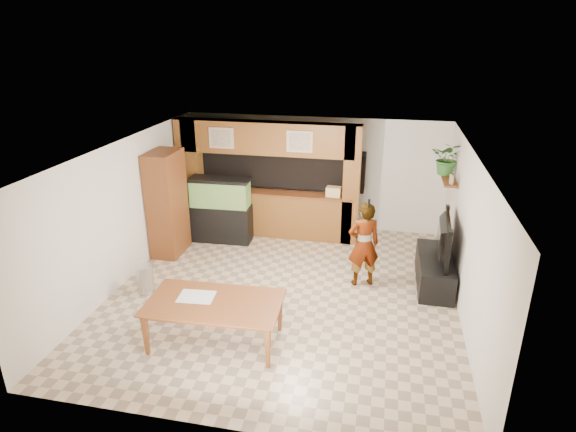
% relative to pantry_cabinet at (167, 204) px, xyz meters
% --- Properties ---
extents(floor, '(6.50, 6.50, 0.00)m').
position_rel_pantry_cabinet_xyz_m(floor, '(2.70, -1.16, -1.09)').
color(floor, tan).
rests_on(floor, ground).
extents(ceiling, '(6.50, 6.50, 0.00)m').
position_rel_pantry_cabinet_xyz_m(ceiling, '(2.70, -1.16, 1.51)').
color(ceiling, white).
rests_on(ceiling, wall_back).
extents(wall_back, '(6.00, 0.00, 6.00)m').
position_rel_pantry_cabinet_xyz_m(wall_back, '(2.70, 2.09, 0.21)').
color(wall_back, silver).
rests_on(wall_back, floor).
extents(wall_left, '(0.00, 6.50, 6.50)m').
position_rel_pantry_cabinet_xyz_m(wall_left, '(-0.30, -1.16, 0.21)').
color(wall_left, silver).
rests_on(wall_left, floor).
extents(wall_right, '(0.00, 6.50, 6.50)m').
position_rel_pantry_cabinet_xyz_m(wall_right, '(5.70, -1.16, 0.21)').
color(wall_right, silver).
rests_on(wall_right, floor).
extents(partition, '(4.20, 0.99, 2.60)m').
position_rel_pantry_cabinet_xyz_m(partition, '(1.75, 1.47, 0.23)').
color(partition, brown).
rests_on(partition, floor).
extents(wall_clock, '(0.05, 0.25, 0.25)m').
position_rel_pantry_cabinet_xyz_m(wall_clock, '(-0.27, -0.16, 0.81)').
color(wall_clock, black).
rests_on(wall_clock, wall_left).
extents(wall_shelf, '(0.25, 0.90, 0.04)m').
position_rel_pantry_cabinet_xyz_m(wall_shelf, '(5.55, 0.79, 0.61)').
color(wall_shelf, brown).
rests_on(wall_shelf, wall_right).
extents(pantry_cabinet, '(0.54, 0.89, 2.17)m').
position_rel_pantry_cabinet_xyz_m(pantry_cabinet, '(0.00, 0.00, 0.00)').
color(pantry_cabinet, brown).
rests_on(pantry_cabinet, floor).
extents(trash_can, '(0.29, 0.29, 0.54)m').
position_rel_pantry_cabinet_xyz_m(trash_can, '(0.27, -1.67, -0.82)').
color(trash_can, '#B2B2B7').
rests_on(trash_can, floor).
extents(aquarium, '(1.31, 0.49, 1.45)m').
position_rel_pantry_cabinet_xyz_m(aquarium, '(0.87, 0.79, -0.38)').
color(aquarium, black).
rests_on(aquarium, floor).
extents(tv_stand, '(0.59, 1.62, 0.54)m').
position_rel_pantry_cabinet_xyz_m(tv_stand, '(5.35, -0.29, -0.82)').
color(tv_stand, black).
rests_on(tv_stand, floor).
extents(television, '(0.26, 1.39, 0.80)m').
position_rel_pantry_cabinet_xyz_m(television, '(5.35, -0.29, -0.15)').
color(television, black).
rests_on(television, tv_stand).
extents(photo_frame, '(0.06, 0.14, 0.18)m').
position_rel_pantry_cabinet_xyz_m(photo_frame, '(5.55, 0.46, 0.72)').
color(photo_frame, tan).
rests_on(photo_frame, wall_shelf).
extents(potted_plant, '(0.74, 0.69, 0.67)m').
position_rel_pantry_cabinet_xyz_m(potted_plant, '(5.52, 1.08, 0.97)').
color(potted_plant, '#2D6227').
rests_on(potted_plant, wall_shelf).
extents(person, '(0.68, 0.56, 1.60)m').
position_rel_pantry_cabinet_xyz_m(person, '(4.05, -0.57, -0.29)').
color(person, '#987353').
rests_on(person, floor).
extents(microphone, '(0.04, 0.11, 0.17)m').
position_rel_pantry_cabinet_xyz_m(microphone, '(4.10, -0.73, 0.57)').
color(microphone, black).
rests_on(microphone, person).
extents(dining_table, '(2.03, 1.18, 0.70)m').
position_rel_pantry_cabinet_xyz_m(dining_table, '(2.01, -2.85, -0.74)').
color(dining_table, brown).
rests_on(dining_table, floor).
extents(newspaper_a, '(0.56, 0.43, 0.01)m').
position_rel_pantry_cabinet_xyz_m(newspaper_a, '(1.70, -2.73, -0.38)').
color(newspaper_a, silver).
rests_on(newspaper_a, dining_table).
extents(counter_box, '(0.33, 0.23, 0.21)m').
position_rel_pantry_cabinet_xyz_m(counter_box, '(3.27, 1.29, 0.06)').
color(counter_box, tan).
rests_on(counter_box, partition).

